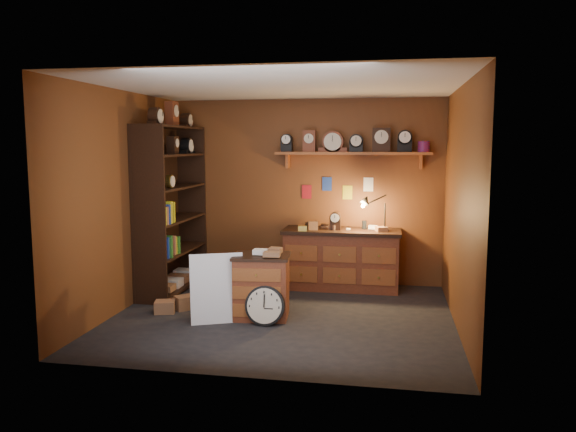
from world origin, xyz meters
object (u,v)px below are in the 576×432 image
(big_round_clock, at_px, (265,306))
(shelving_unit, at_px, (170,202))
(workbench, at_px, (342,256))
(low_cabinet, at_px, (262,283))

(big_round_clock, bearing_deg, shelving_unit, 141.41)
(shelving_unit, height_order, workbench, shelving_unit)
(shelving_unit, relative_size, low_cabinet, 3.06)
(workbench, bearing_deg, low_cabinet, -118.11)
(low_cabinet, distance_m, big_round_clock, 0.36)
(shelving_unit, xyz_separation_m, low_cabinet, (1.55, -1.03, -0.84))
(low_cabinet, xyz_separation_m, big_round_clock, (0.10, -0.29, -0.19))
(shelving_unit, height_order, big_round_clock, shelving_unit)
(shelving_unit, relative_size, big_round_clock, 5.62)
(big_round_clock, bearing_deg, low_cabinet, 109.85)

